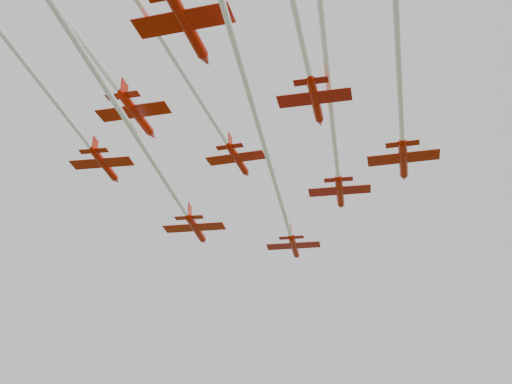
# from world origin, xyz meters

# --- Properties ---
(jet_lead) EXTENTS (9.13, 68.94, 2.72)m
(jet_lead) POSITION_xyz_m (-0.67, 1.00, 54.88)
(jet_lead) COLOR #C01200
(jet_row2_left) EXTENTS (9.84, 61.87, 2.94)m
(jet_row2_left) POSITION_xyz_m (-15.69, -5.07, 55.00)
(jet_row2_left) COLOR #C01200
(jet_row2_right) EXTENTS (9.38, 66.93, 2.80)m
(jet_row2_right) POSITION_xyz_m (7.36, -12.49, 57.81)
(jet_row2_right) COLOR #C01200
(jet_row3_left) EXTENTS (8.65, 48.90, 2.58)m
(jet_row3_left) POSITION_xyz_m (-24.78, -19.14, 57.70)
(jet_row3_left) COLOR #C01200
(jet_row3_mid) EXTENTS (11.10, 52.07, 2.40)m
(jet_row3_mid) POSITION_xyz_m (-7.66, -20.41, 57.58)
(jet_row3_mid) COLOR #C01200
(jet_row3_right) EXTENTS (10.78, 62.72, 2.80)m
(jet_row3_right) POSITION_xyz_m (14.73, -23.03, 56.24)
(jet_row3_right) COLOR #C01200
(jet_row4_left) EXTENTS (11.15, 63.87, 2.63)m
(jet_row4_left) POSITION_xyz_m (-17.88, -37.76, 57.23)
(jet_row4_left) COLOR #C01200
(jet_row4_right) EXTENTS (8.64, 56.16, 2.49)m
(jet_row4_right) POSITION_xyz_m (4.17, -37.01, 56.12)
(jet_row4_right) COLOR #C01200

